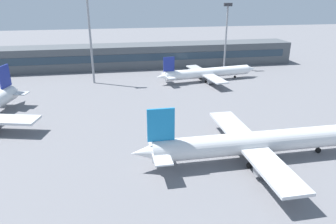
% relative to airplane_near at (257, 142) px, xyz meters
% --- Properties ---
extents(ground_plane, '(400.00, 400.00, 0.00)m').
position_rel_airplane_near_xyz_m(ground_plane, '(-18.01, 19.15, -3.45)').
color(ground_plane, slate).
extents(terminal_building, '(134.07, 12.13, 9.00)m').
position_rel_airplane_near_xyz_m(terminal_building, '(-18.01, 79.35, 1.05)').
color(terminal_building, '#4C5156').
rests_on(terminal_building, ground_plane).
extents(airplane_near, '(45.74, 31.77, 11.32)m').
position_rel_airplane_near_xyz_m(airplane_near, '(0.00, 0.00, 0.00)').
color(airplane_near, silver).
rests_on(airplane_near, ground_plane).
extents(airplane_far, '(37.11, 26.09, 9.19)m').
position_rel_airplane_near_xyz_m(airplane_far, '(7.42, 53.96, -0.65)').
color(airplane_far, white).
rests_on(airplane_far, ground_plane).
extents(floodlight_tower_west, '(3.20, 0.80, 24.92)m').
position_rel_airplane_near_xyz_m(floodlight_tower_west, '(19.15, 70.51, 11.02)').
color(floodlight_tower_west, gray).
rests_on(floodlight_tower_west, ground_plane).
extents(floodlight_tower_east, '(3.20, 0.80, 31.04)m').
position_rel_airplane_near_xyz_m(floodlight_tower_east, '(-31.46, 58.09, 14.17)').
color(floodlight_tower_east, gray).
rests_on(floodlight_tower_east, ground_plane).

